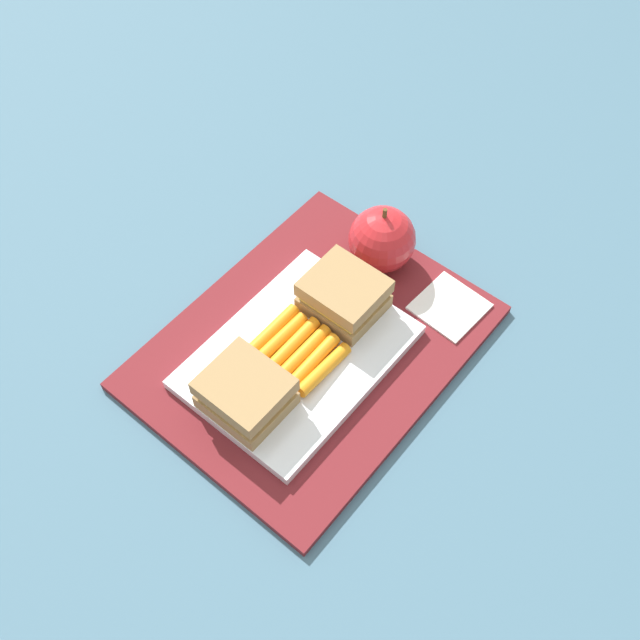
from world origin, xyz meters
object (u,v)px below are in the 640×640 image
Objects in this scene: food_tray at (298,356)px; paper_napkin at (449,307)px; sandwich_half_right at (344,295)px; apple at (382,239)px; carrot_sticks_bundle at (297,350)px; sandwich_half_left at (246,393)px.

food_tray reaches higher than paper_napkin.
food_tray is 2.88× the size of sandwich_half_right.
food_tray is 0.18m from paper_napkin.
apple reaches higher than sandwich_half_right.
paper_napkin is at bearing -28.46° from food_tray.
apple is at bearing 8.96° from sandwich_half_right.
apple is (0.16, 0.01, 0.03)m from food_tray.
carrot_sticks_bundle is 0.99× the size of apple.
carrot_sticks_bundle is (-0.08, 0.00, -0.02)m from sandwich_half_right.
apple reaches higher than carrot_sticks_bundle.
paper_napkin is at bearing -20.02° from sandwich_half_left.
sandwich_half_left reaches higher than carrot_sticks_bundle.
sandwich_half_left is 0.91× the size of apple.
food_tray is 2.88× the size of sandwich_half_left.
apple reaches higher than sandwich_half_left.
sandwich_half_right is at bearing 0.00° from food_tray.
food_tray is 0.08m from sandwich_half_left.
sandwich_half_left is at bearing -176.80° from apple.
carrot_sticks_bundle is 1.24× the size of paper_napkin.
carrot_sticks_bundle is at bearing -175.28° from apple.
food_tray is 2.63× the size of apple.
sandwich_half_left and sandwich_half_right have the same top height.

